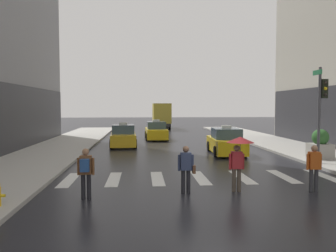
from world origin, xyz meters
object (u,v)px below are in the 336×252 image
taxi_lead (226,142)px  box_truck (161,115)px  pedestrian_plain_coat (314,166)px  pedestrian_with_backpack (86,170)px  pedestrian_with_handbag (186,167)px  taxi_second (123,137)px  planter_near_corner (320,145)px  taxi_third (156,131)px  traffic_light_pole (321,101)px  pedestrian_with_umbrella (239,149)px

taxi_lead → box_truck: bearing=96.4°
taxi_lead → pedestrian_plain_coat: bearing=-86.0°
box_truck → pedestrian_plain_coat: (3.36, -33.56, -0.91)m
box_truck → pedestrian_with_backpack: (-4.42, -33.88, -0.88)m
box_truck → pedestrian_with_handbag: size_ratio=4.57×
taxi_second → box_truck: 19.78m
taxi_second → planter_near_corner: 13.54m
taxi_lead → taxi_third: same height
traffic_light_pole → box_truck: bearing=102.6°
taxi_second → pedestrian_with_backpack: (-0.44, -14.54, 0.25)m
taxi_third → planter_near_corner: taxi_third is taller
pedestrian_with_umbrella → pedestrian_with_backpack: (-5.18, -0.60, -0.54)m
taxi_second → pedestrian_with_umbrella: (4.75, -13.94, 0.79)m
taxi_lead → pedestrian_with_handbag: 10.18m
taxi_lead → box_truck: size_ratio=0.61×
traffic_light_pole → pedestrian_with_handbag: 9.24m
pedestrian_with_backpack → pedestrian_with_handbag: 3.35m
pedestrian_with_umbrella → pedestrian_with_handbag: pedestrian_with_umbrella is taller
pedestrian_with_umbrella → planter_near_corner: bearing=44.3°
traffic_light_pole → planter_near_corner: bearing=61.2°
taxi_third → box_truck: box_truck is taller
taxi_third → pedestrian_plain_coat: 19.80m
taxi_lead → planter_near_corner: bearing=-34.6°
taxi_lead → taxi_third: 10.42m
traffic_light_pole → pedestrian_with_umbrella: traffic_light_pole is taller
taxi_third → pedestrian_with_umbrella: 19.10m
pedestrian_with_umbrella → planter_near_corner: size_ratio=1.21×
box_truck → planter_near_corner: (7.16, -27.03, -0.98)m
taxi_lead → taxi_second: (-6.66, 4.61, 0.00)m
pedestrian_with_handbag → pedestrian_plain_coat: bearing=-2.1°
taxi_second → box_truck: bearing=78.4°
box_truck → pedestrian_with_umbrella: size_ratio=3.89×
box_truck → traffic_light_pole: bearing=-77.4°
taxi_second → pedestrian_with_umbrella: 14.75m
traffic_light_pole → taxi_third: size_ratio=1.05×
pedestrian_with_umbrella → pedestrian_with_backpack: size_ratio=1.18×
pedestrian_with_handbag → traffic_light_pole: bearing=33.4°
taxi_second → taxi_third: 5.70m
planter_near_corner → box_truck: bearing=104.8°
pedestrian_with_backpack → pedestrian_with_handbag: same height
pedestrian_with_handbag → taxi_lead: bearing=68.2°
pedestrian_with_umbrella → pedestrian_plain_coat: size_ratio=1.18×
taxi_third → pedestrian_with_backpack: (-3.12, -19.57, 0.25)m
traffic_light_pole → pedestrian_with_umbrella: size_ratio=2.47×
taxi_lead → pedestrian_with_backpack: 12.21m
traffic_light_pole → taxi_third: 16.30m
pedestrian_with_umbrella → taxi_second: bearing=108.8°
taxi_second → pedestrian_plain_coat: bearing=-62.7°
box_truck → pedestrian_plain_coat: 33.74m
pedestrian_with_handbag → pedestrian_plain_coat: size_ratio=1.00×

